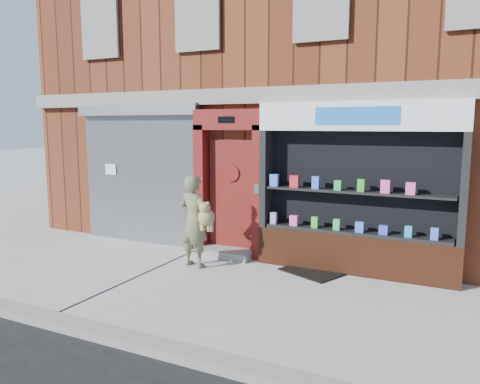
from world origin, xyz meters
The scene contains 8 objects.
ground centered at (0.00, 0.00, 0.00)m, with size 80.00×80.00×0.00m, color #9E9E99.
curb centered at (0.00, -2.15, 0.06)m, with size 60.00×0.30×0.12m, color gray.
building centered at (0.00, 5.99, 4.00)m, with size 12.00×8.16×8.00m.
shutter_bay centered at (-3.00, 1.93, 1.72)m, with size 3.10×0.30×3.04m.
red_door_bay centered at (-0.75, 1.86, 1.46)m, with size 1.52×0.58×2.90m.
pharmacy_bay centered at (1.75, 1.81, 1.37)m, with size 3.50×0.41×3.00m.
woman centered at (-0.96, 0.88, 0.87)m, with size 0.79×0.51×1.71m.
doormat centered at (1.09, 1.48, 0.01)m, with size 1.01×0.71×0.03m, color black.
Camera 1 is at (3.49, -6.28, 2.61)m, focal length 35.00 mm.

